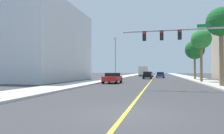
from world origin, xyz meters
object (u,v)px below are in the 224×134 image
object	(u,v)px
street_lamp	(115,56)
car_blue	(160,75)
palm_far	(195,50)
car_black	(147,75)
traffic_signal_mast	(188,40)
delivery_truck	(143,71)
car_red	(112,78)
car_silver	(150,74)
palm_near	(221,23)
palm_mid	(201,40)

from	to	relation	value
street_lamp	car_blue	size ratio (longest dim) A/B	1.75
palm_far	car_black	bearing A→B (deg)	159.49
traffic_signal_mast	delivery_truck	xyz separation A→B (m)	(-7.22, 44.75, -2.73)
palm_far	street_lamp	bearing A→B (deg)	-174.97
car_black	car_blue	distance (m)	7.23
car_red	car_silver	bearing A→B (deg)	-96.06
delivery_truck	street_lamp	bearing A→B (deg)	-97.73
palm_near	palm_far	world-z (taller)	palm_near
car_silver	delivery_truck	distance (m)	8.27
street_lamp	delivery_truck	world-z (taller)	street_lamp
car_silver	delivery_truck	bearing A→B (deg)	106.81
car_red	car_blue	distance (m)	23.48
car_silver	car_red	world-z (taller)	car_silver
palm_mid	palm_far	distance (m)	8.22
car_silver	car_blue	bearing A→B (deg)	-65.74
palm_near	palm_far	xyz separation A→B (m)	(0.15, 16.35, -1.10)
palm_near	car_black	distance (m)	22.22
car_black	car_red	world-z (taller)	car_black
street_lamp	delivery_truck	xyz separation A→B (m)	(3.46, 25.59, -2.97)
traffic_signal_mast	street_lamp	distance (m)	21.93
palm_mid	car_silver	size ratio (longest dim) A/B	1.84
car_red	delivery_truck	size ratio (longest dim) A/B	0.45
palm_mid	palm_near	bearing A→B (deg)	-87.67
palm_mid	car_blue	distance (m)	19.80
palm_near	palm_mid	xyz separation A→B (m)	(-0.33, 8.17, -0.48)
palm_mid	car_black	bearing A→B (deg)	125.88
car_black	car_red	distance (m)	16.30
street_lamp	palm_mid	xyz separation A→B (m)	(14.14, -6.89, 1.58)
palm_near	car_black	size ratio (longest dim) A/B	2.03
delivery_truck	palm_near	bearing A→B (deg)	-74.86
street_lamp	traffic_signal_mast	bearing A→B (deg)	-60.85
palm_far	car_black	distance (m)	10.50
traffic_signal_mast	street_lamp	xyz separation A→B (m)	(-10.68, 19.15, 0.23)
traffic_signal_mast	palm_near	size ratio (longest dim) A/B	1.10
car_black	car_red	size ratio (longest dim) A/B	0.99
palm_near	car_silver	world-z (taller)	palm_near
car_silver	car_blue	world-z (taller)	car_silver
street_lamp	car_silver	xyz separation A→B (m)	(5.74, 17.68, -3.83)
palm_near	car_silver	size ratio (longest dim) A/B	1.98
traffic_signal_mast	car_blue	distance (m)	30.74
delivery_truck	car_silver	bearing A→B (deg)	-73.99
palm_near	car_blue	bearing A→B (deg)	102.75
palm_far	car_silver	xyz separation A→B (m)	(-8.89, 16.40, -4.78)
car_red	car_blue	size ratio (longest dim) A/B	0.88
palm_mid	car_blue	world-z (taller)	palm_mid
traffic_signal_mast	car_red	size ratio (longest dim) A/B	2.22
street_lamp	palm_mid	bearing A→B (deg)	-25.97
car_black	delivery_truck	xyz separation A→B (m)	(-2.39, 21.02, 0.82)
car_black	car_red	bearing A→B (deg)	-104.01
traffic_signal_mast	palm_far	xyz separation A→B (m)	(3.95, 20.44, 1.18)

